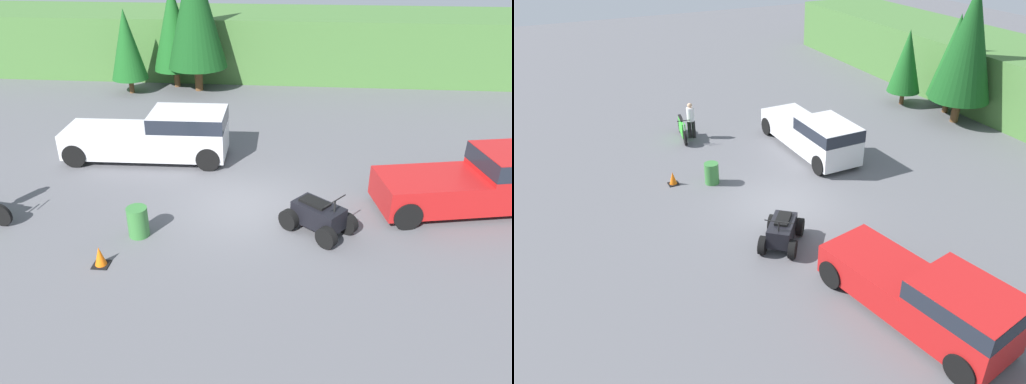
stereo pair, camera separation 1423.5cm
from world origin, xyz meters
TOP-DOWN VIEW (x-y plane):
  - ground_plane at (0.00, 0.00)m, footprint 80.00×80.00m
  - hillside_backdrop at (0.00, 16.00)m, footprint 44.00×6.00m
  - tree_left at (-7.08, 11.12)m, footprint 1.83×1.83m
  - tree_mid_left at (-5.00, 12.45)m, footprint 2.29×2.29m
  - tree_mid_right at (-3.71, 11.88)m, footprint 3.03×3.03m
  - pickup_truck_red at (7.21, 0.57)m, footprint 5.75×3.02m
  - pickup_truck_second at (-3.44, 3.28)m, footprint 5.96×2.16m
  - quad_atv at (2.19, -1.20)m, footprint 2.26×2.15m
  - traffic_cone at (-3.38, -3.33)m, footprint 0.42×0.42m
  - steel_barrel at (-2.81, -1.86)m, footprint 0.58×0.58m

SIDE VIEW (x-z plane):
  - ground_plane at x=0.00m, z-range 0.00..0.00m
  - traffic_cone at x=-3.38m, z-range -0.02..0.53m
  - steel_barrel at x=-2.81m, z-range 0.00..0.88m
  - quad_atv at x=2.19m, z-range -0.13..1.08m
  - pickup_truck_red at x=7.21m, z-range 0.05..1.91m
  - pickup_truck_second at x=-3.44m, z-range 0.06..1.91m
  - hillside_backdrop at x=0.00m, z-range 0.00..3.34m
  - tree_left at x=-7.08m, z-range 0.37..4.52m
  - tree_mid_left at x=-5.00m, z-range 0.46..5.65m
  - tree_mid_right at x=-3.71m, z-range 0.61..7.49m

